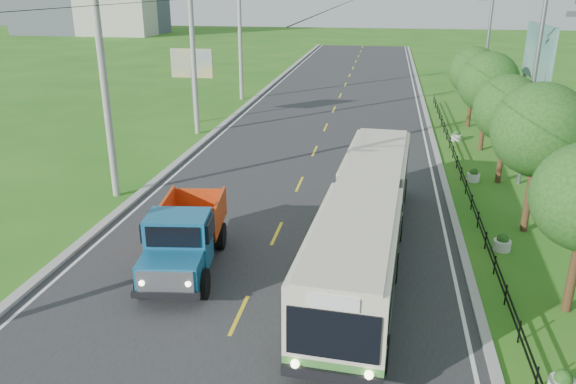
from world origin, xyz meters
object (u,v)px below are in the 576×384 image
(pole_near, at_px, (105,87))
(bus, at_px, (366,214))
(pole_mid, at_px, (194,56))
(streetlight_mid, at_px, (530,85))
(tree_fourth, at_px, (508,112))
(planter_far, at_px, (456,136))
(billboard_right, at_px, (538,61))
(streetlight_far, at_px, (484,52))
(dump_truck, at_px, (184,234))
(pole_far, at_px, (241,39))
(tree_back, at_px, (474,74))
(tree_fifth, at_px, (489,85))
(planter_mid, at_px, (473,176))
(planter_front, at_px, (562,384))
(planter_near, at_px, (502,243))
(tree_third, at_px, (539,134))
(billboard_left, at_px, (192,68))

(pole_near, bearing_deg, bus, -21.41)
(pole_mid, height_order, streetlight_mid, pole_mid)
(tree_fourth, xyz_separation_m, planter_far, (-1.26, 7.86, -3.30))
(billboard_right, bearing_deg, planter_far, 151.61)
(streetlight_far, bearing_deg, dump_truck, -117.46)
(pole_far, distance_m, tree_back, 19.43)
(pole_near, height_order, bus, pole_near)
(tree_fifth, distance_m, planter_mid, 7.21)
(streetlight_mid, height_order, planter_front, streetlight_mid)
(streetlight_mid, xyz_separation_m, bus, (-7.10, -9.63, -3.15))
(pole_far, distance_m, planter_far, 20.70)
(planter_front, relative_size, billboard_right, 0.09)
(tree_fifth, relative_size, dump_truck, 0.99)
(pole_mid, bearing_deg, planter_mid, -22.54)
(planter_near, bearing_deg, pole_far, 121.99)
(planter_front, bearing_deg, bus, 128.46)
(tree_back, height_order, planter_front, tree_back)
(tree_third, relative_size, planter_mid, 8.96)
(pole_far, bearing_deg, pole_near, -90.00)
(tree_back, bearing_deg, tree_third, -90.00)
(tree_fourth, bearing_deg, planter_near, -98.77)
(tree_third, xyz_separation_m, tree_back, (-0.00, 18.00, -0.33))
(tree_third, relative_size, billboard_right, 0.82)
(planter_front, distance_m, billboard_left, 31.88)
(pole_far, distance_m, tree_fourth, 26.20)
(planter_front, bearing_deg, tree_back, 87.44)
(planter_front, distance_m, dump_truck, 12.11)
(pole_far, height_order, streetlight_mid, pole_far)
(pole_far, height_order, planter_mid, pole_far)
(pole_mid, bearing_deg, streetlight_mid, -20.32)
(billboard_left, bearing_deg, pole_mid, -67.58)
(tree_back, xyz_separation_m, planter_front, (-1.26, -28.14, -3.37))
(streetlight_far, distance_m, planter_far, 7.84)
(streetlight_far, bearing_deg, tree_third, -92.27)
(pole_far, height_order, billboard_left, pole_far)
(planter_near, xyz_separation_m, billboard_left, (-18.10, 18.00, 3.58))
(pole_near, relative_size, billboard_left, 1.92)
(tree_fourth, distance_m, billboard_right, 6.59)
(tree_back, bearing_deg, planter_far, -106.88)
(tree_third, distance_m, streetlight_far, 19.90)
(pole_near, bearing_deg, billboard_right, 28.14)
(bus, bearing_deg, tree_fifth, 71.55)
(streetlight_mid, distance_m, billboard_right, 6.24)
(tree_back, relative_size, streetlight_far, 0.61)
(pole_mid, xyz_separation_m, streetlight_mid, (18.90, -7.00, -0.19))
(pole_near, distance_m, billboard_left, 15.10)
(pole_mid, distance_m, tree_back, 18.89)
(tree_third, bearing_deg, billboard_left, 140.67)
(planter_far, relative_size, bus, 0.04)
(planter_mid, bearing_deg, streetlight_mid, 0.00)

